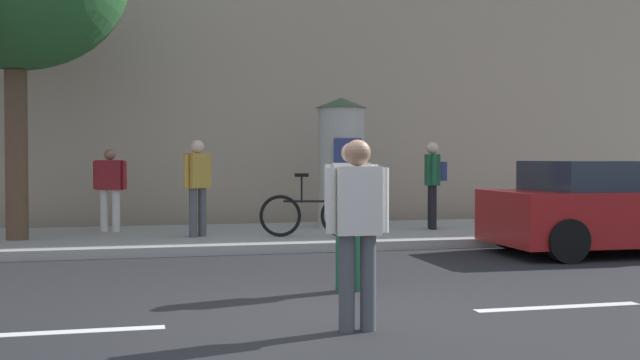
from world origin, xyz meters
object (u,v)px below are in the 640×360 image
object	(u,v)px
pedestrian_with_backpack	(351,204)
pedestrian_in_red_top	(357,220)
poster_column	(341,162)
pedestrian_in_light_jacket	(111,182)
pedestrian_near_pole	(433,177)
bicycle_leaning	(311,214)
pedestrian_tallest	(198,180)
parked_car_blue	(616,208)

from	to	relation	value
pedestrian_with_backpack	pedestrian_in_red_top	world-z (taller)	pedestrian_with_backpack
poster_column	pedestrian_in_light_jacket	bearing A→B (deg)	176.70
poster_column	pedestrian_near_pole	xyz separation A→B (m)	(1.63, -0.68, -0.29)
poster_column	bicycle_leaning	size ratio (longest dim) A/B	1.46
poster_column	pedestrian_with_backpack	world-z (taller)	poster_column
pedestrian_near_pole	pedestrian_in_light_jacket	world-z (taller)	pedestrian_near_pole
pedestrian_tallest	bicycle_leaning	world-z (taller)	pedestrian_tallest
parked_car_blue	pedestrian_in_light_jacket	bearing A→B (deg)	152.64
pedestrian_in_light_jacket	pedestrian_with_backpack	bearing A→B (deg)	-66.72
poster_column	parked_car_blue	size ratio (longest dim) A/B	0.62
pedestrian_near_pole	pedestrian_in_light_jacket	size ratio (longest dim) A/B	1.09
pedestrian_with_backpack	parked_car_blue	world-z (taller)	pedestrian_with_backpack
pedestrian_tallest	parked_car_blue	distance (m)	6.87
pedestrian_in_red_top	pedestrian_in_light_jacket	world-z (taller)	pedestrian_in_light_jacket
pedestrian_in_red_top	bicycle_leaning	bearing A→B (deg)	80.31
pedestrian_in_red_top	pedestrian_near_pole	xyz separation A→B (m)	(3.73, 7.47, 0.17)
pedestrian_with_backpack	parked_car_blue	xyz separation A→B (m)	(5.03, 2.37, -0.27)
pedestrian_with_backpack	pedestrian_in_red_top	size ratio (longest dim) A/B	1.01
pedestrian_in_red_top	pedestrian_in_light_jacket	size ratio (longest dim) A/B	1.09
pedestrian_with_backpack	pedestrian_tallest	bearing A→B (deg)	104.25
pedestrian_with_backpack	pedestrian_near_pole	world-z (taller)	pedestrian_near_pole
poster_column	bicycle_leaning	distance (m)	2.04
parked_car_blue	poster_column	bearing A→B (deg)	132.48
poster_column	pedestrian_in_red_top	bearing A→B (deg)	-104.42
pedestrian_tallest	parked_car_blue	world-z (taller)	pedestrian_tallest
bicycle_leaning	parked_car_blue	world-z (taller)	parked_car_blue
pedestrian_in_red_top	poster_column	bearing A→B (deg)	75.58
pedestrian_in_red_top	pedestrian_near_pole	world-z (taller)	pedestrian_near_pole
pedestrian_in_red_top	pedestrian_near_pole	distance (m)	8.35
pedestrian_tallest	pedestrian_near_pole	distance (m)	4.51
pedestrian_tallest	pedestrian_in_red_top	bearing A→B (deg)	-83.84
pedestrian_with_backpack	pedestrian_in_light_jacket	distance (m)	6.96
poster_column	bicycle_leaning	xyz separation A→B (m)	(-0.97, -1.56, -0.89)
pedestrian_with_backpack	parked_car_blue	size ratio (longest dim) A/B	0.41
pedestrian_in_light_jacket	bicycle_leaning	bearing A→B (deg)	-28.35
poster_column	pedestrian_in_red_top	world-z (taller)	poster_column
pedestrian_in_red_top	parked_car_blue	xyz separation A→B (m)	(5.55, 4.37, -0.25)
pedestrian_near_pole	pedestrian_tallest	bearing A→B (deg)	-174.70
pedestrian_with_backpack	pedestrian_in_red_top	bearing A→B (deg)	-104.59
pedestrian_with_backpack	pedestrian_in_light_jacket	size ratio (longest dim) A/B	1.10
poster_column	pedestrian_in_red_top	size ratio (longest dim) A/B	1.51
pedestrian_in_red_top	bicycle_leaning	xyz separation A→B (m)	(1.12, 6.58, -0.43)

